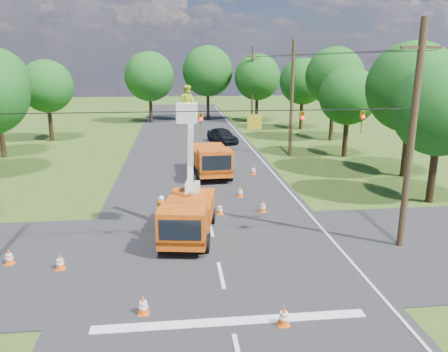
{
  "coord_description": "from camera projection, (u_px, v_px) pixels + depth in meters",
  "views": [
    {
      "loc": [
        -1.6,
        -15.63,
        8.29
      ],
      "look_at": [
        0.74,
        5.65,
        2.6
      ],
      "focal_mm": 35.0,
      "sensor_mm": 36.0,
      "label": 1
    }
  ],
  "objects": [
    {
      "name": "pole_right_near",
      "position": [
        412.0,
        136.0,
        18.82
      ],
      "size": [
        1.8,
        0.3,
        10.0
      ],
      "color": "#4C3823",
      "rests_on": "ground"
    },
    {
      "name": "road_main",
      "position": [
        197.0,
        163.0,
        36.53
      ],
      "size": [
        12.0,
        100.0,
        0.06
      ],
      "primitive_type": "cube",
      "color": "black",
      "rests_on": "ground"
    },
    {
      "name": "traffic_cone_1",
      "position": [
        284.0,
        316.0,
        13.99
      ],
      "size": [
        0.38,
        0.38,
        0.71
      ],
      "color": "#F6550C",
      "rests_on": "ground"
    },
    {
      "name": "tree_far_b",
      "position": [
        208.0,
        71.0,
        61.03
      ],
      "size": [
        7.0,
        7.0,
        10.32
      ],
      "color": "#382616",
      "rests_on": "ground"
    },
    {
      "name": "traffic_cone_2",
      "position": [
        220.0,
        208.0,
        24.13
      ],
      "size": [
        0.38,
        0.38,
        0.71
      ],
      "color": "#F6550C",
      "rests_on": "ground"
    },
    {
      "name": "tree_right_c",
      "position": [
        348.0,
        96.0,
        37.52
      ],
      "size": [
        5.0,
        5.0,
        7.83
      ],
      "color": "#382616",
      "rests_on": "ground"
    },
    {
      "name": "traffic_cone_7",
      "position": [
        254.0,
        170.0,
        32.6
      ],
      "size": [
        0.38,
        0.38,
        0.71
      ],
      "color": "#F6550C",
      "rests_on": "ground"
    },
    {
      "name": "distant_car",
      "position": [
        222.0,
        135.0,
        45.08
      ],
      "size": [
        3.31,
        4.93,
        1.56
      ],
      "primitive_type": "imported",
      "rotation": [
        0.0,
        0.0,
        0.35
      ],
      "color": "black",
      "rests_on": "ground"
    },
    {
      "name": "tree_far_c",
      "position": [
        257.0,
        77.0,
        59.03
      ],
      "size": [
        6.2,
        6.2,
        9.18
      ],
      "color": "#382616",
      "rests_on": "ground"
    },
    {
      "name": "traffic_cone_4",
      "position": [
        60.0,
        262.0,
        17.75
      ],
      "size": [
        0.38,
        0.38,
        0.71
      ],
      "color": "#F6550C",
      "rests_on": "ground"
    },
    {
      "name": "road_cross",
      "position": [
        216.0,
        254.0,
        19.23
      ],
      "size": [
        56.0,
        10.0,
        0.07
      ],
      "primitive_type": "cube",
      "color": "black",
      "rests_on": "ground"
    },
    {
      "name": "stop_bar",
      "position": [
        231.0,
        323.0,
        14.24
      ],
      "size": [
        9.0,
        0.45,
        0.02
      ],
      "primitive_type": "cube",
      "color": "silver",
      "rests_on": "ground"
    },
    {
      "name": "traffic_cone_5",
      "position": [
        9.0,
        257.0,
        18.2
      ],
      "size": [
        0.38,
        0.38,
        0.71
      ],
      "color": "#F6550C",
      "rests_on": "ground"
    },
    {
      "name": "tree_left_f",
      "position": [
        47.0,
        86.0,
        45.03
      ],
      "size": [
        5.4,
        5.4,
        8.4
      ],
      "color": "#382616",
      "rests_on": "ground"
    },
    {
      "name": "second_truck",
      "position": [
        211.0,
        159.0,
        32.15
      ],
      "size": [
        2.8,
        6.43,
        2.36
      ],
      "rotation": [
        0.0,
        0.0,
        0.05
      ],
      "color": "#C7600E",
      "rests_on": "ground"
    },
    {
      "name": "bucket_truck",
      "position": [
        188.0,
        208.0,
        20.7
      ],
      "size": [
        2.94,
        5.89,
        7.22
      ],
      "rotation": [
        0.0,
        0.0,
        -0.16
      ],
      "color": "#C7600E",
      "rests_on": "ground"
    },
    {
      "name": "tree_right_a",
      "position": [
        441.0,
        109.0,
        25.0
      ],
      "size": [
        5.4,
        5.4,
        8.28
      ],
      "color": "#382616",
      "rests_on": "ground"
    },
    {
      "name": "pole_right_mid",
      "position": [
        292.0,
        98.0,
        38.04
      ],
      "size": [
        1.8,
        0.3,
        10.0
      ],
      "color": "#4C3823",
      "rests_on": "ground"
    },
    {
      "name": "ground_worker",
      "position": [
        162.0,
        220.0,
        20.54
      ],
      "size": [
        0.9,
        0.81,
        2.06
      ],
      "primitive_type": "imported",
      "rotation": [
        0.0,
        0.0,
        0.54
      ],
      "color": "#F45114",
      "rests_on": "ground"
    },
    {
      "name": "signal_span",
      "position": [
        270.0,
        121.0,
        17.95
      ],
      "size": [
        18.0,
        0.29,
        1.07
      ],
      "color": "black",
      "rests_on": "ground"
    },
    {
      "name": "edge_line",
      "position": [
        262.0,
        161.0,
        37.12
      ],
      "size": [
        0.12,
        90.0,
        0.02
      ],
      "primitive_type": "cube",
      "color": "silver",
      "rests_on": "ground"
    },
    {
      "name": "traffic_cone_0",
      "position": [
        143.0,
        305.0,
        14.61
      ],
      "size": [
        0.38,
        0.38,
        0.71
      ],
      "color": "#F6550C",
      "rests_on": "ground"
    },
    {
      "name": "tree_right_d",
      "position": [
        334.0,
        76.0,
        45.02
      ],
      "size": [
        6.0,
        6.0,
        9.7
      ],
      "color": "#382616",
      "rests_on": "ground"
    },
    {
      "name": "tree_right_b",
      "position": [
        412.0,
        88.0,
        30.7
      ],
      "size": [
        6.4,
        6.4,
        9.65
      ],
      "color": "#382616",
      "rests_on": "ground"
    },
    {
      "name": "traffic_cone_3",
      "position": [
        240.0,
        192.0,
        27.22
      ],
      "size": [
        0.38,
        0.38,
        0.71
      ],
      "color": "#F6550C",
      "rests_on": "ground"
    },
    {
      "name": "ground",
      "position": [
        197.0,
        163.0,
        36.53
      ],
      "size": [
        140.0,
        140.0,
        0.0
      ],
      "primitive_type": "plane",
      "color": "#2F4F17",
      "rests_on": "ground"
    },
    {
      "name": "pole_right_far",
      "position": [
        252.0,
        85.0,
        57.25
      ],
      "size": [
        1.8,
        0.3,
        10.0
      ],
      "color": "#4C3823",
      "rests_on": "ground"
    },
    {
      "name": "tree_right_e",
      "position": [
        303.0,
        81.0,
        52.83
      ],
      "size": [
        5.6,
        5.6,
        8.63
      ],
      "color": "#382616",
      "rests_on": "ground"
    },
    {
      "name": "traffic_cone_8",
      "position": [
        263.0,
        206.0,
        24.49
      ],
      "size": [
        0.38,
        0.38,
        0.71
      ],
      "color": "#F6550C",
      "rests_on": "ground"
    },
    {
      "name": "tree_far_a",
      "position": [
        149.0,
        77.0,
        58.43
      ],
      "size": [
        6.6,
        6.6,
        9.5
      ],
      "color": "#382616",
      "rests_on": "ground"
    }
  ]
}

